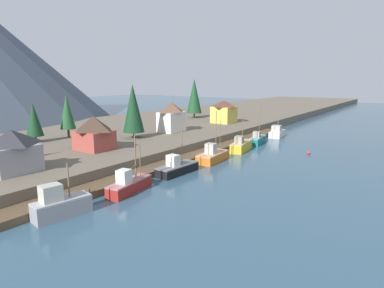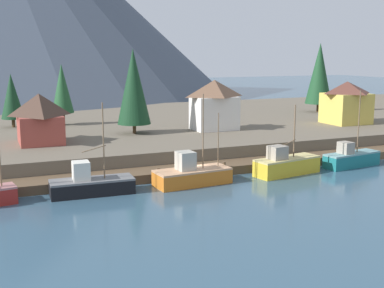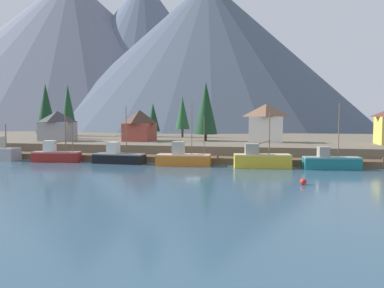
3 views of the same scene
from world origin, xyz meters
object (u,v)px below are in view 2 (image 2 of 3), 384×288
object	(u,v)px
fishing_boat_yellow	(286,165)
conifer_back_left	(319,73)
conifer_back_right	(134,87)
conifer_near_left	(12,96)
fishing_boat_black	(91,184)
house_red	(40,118)
fishing_boat_orange	(192,175)
house_white	(214,104)
conifer_mid_left	(62,89)
house_yellow	(346,102)
fishing_boat_teal	(351,158)

from	to	relation	value
fishing_boat_yellow	conifer_back_left	bearing A→B (deg)	38.79
conifer_back_right	conifer_near_left	bearing A→B (deg)	139.76
fishing_boat_yellow	conifer_back_right	bearing A→B (deg)	110.08
conifer_back_left	conifer_back_right	distance (m)	42.67
fishing_boat_black	fishing_boat_yellow	size ratio (longest dim) A/B	1.08
conifer_near_left	conifer_back_left	size ratio (longest dim) A/B	0.62
fishing_boat_black	house_red	world-z (taller)	fishing_boat_black
fishing_boat_black	fishing_boat_orange	xyz separation A→B (m)	(10.73, -0.37, 0.07)
fishing_boat_black	fishing_boat_yellow	world-z (taller)	fishing_boat_black
house_white	conifer_back_left	bearing A→B (deg)	24.40
fishing_boat_black	fishing_boat_orange	bearing A→B (deg)	0.50
conifer_mid_left	conifer_back_left	size ratio (longest dim) A/B	0.73
fishing_boat_orange	house_yellow	bearing A→B (deg)	21.92
fishing_boat_teal	conifer_near_left	bearing A→B (deg)	129.81
conifer_near_left	fishing_boat_orange	bearing A→B (deg)	-64.94
fishing_boat_orange	conifer_near_left	world-z (taller)	conifer_near_left
conifer_mid_left	fishing_boat_black	bearing A→B (deg)	-94.08
house_white	conifer_back_left	distance (m)	31.79
fishing_boat_yellow	fishing_boat_teal	distance (m)	9.77
conifer_near_left	conifer_back_right	distance (m)	20.71
fishing_boat_black	house_red	distance (m)	18.37
house_red	conifer_back_left	xyz separation A→B (m)	(54.27, 14.90, 4.29)
fishing_boat_orange	conifer_near_left	size ratio (longest dim) A/B	1.16
fishing_boat_black	fishing_boat_teal	xyz separation A→B (m)	(32.31, -0.08, 0.03)
house_white	conifer_near_left	distance (m)	31.47
house_yellow	conifer_near_left	xyz separation A→B (m)	(-50.92, 16.54, 1.31)
house_white	conifer_back_left	world-z (taller)	conifer_back_left
house_red	house_yellow	size ratio (longest dim) A/B	0.99
conifer_back_left	fishing_boat_black	bearing A→B (deg)	-147.79
fishing_boat_orange	conifer_back_right	world-z (taller)	conifer_back_right
conifer_mid_left	conifer_back_right	distance (m)	15.23
fishing_boat_yellow	conifer_mid_left	bearing A→B (deg)	110.95
fishing_boat_black	fishing_boat_teal	world-z (taller)	fishing_boat_teal
fishing_boat_yellow	fishing_boat_orange	bearing A→B (deg)	169.77
fishing_boat_black	house_white	world-z (taller)	house_white
fishing_boat_orange	house_red	bearing A→B (deg)	122.28
fishing_boat_orange	house_red	distance (m)	22.93
fishing_boat_orange	conifer_back_left	size ratio (longest dim) A/B	0.72
fishing_boat_teal	conifer_mid_left	world-z (taller)	conifer_mid_left
conifer_back_right	fishing_boat_black	bearing A→B (deg)	-117.11
house_red	house_white	distance (m)	25.59
conifer_mid_left	conifer_back_right	xyz separation A→B (m)	(8.11, -12.86, 0.88)
fishing_boat_yellow	conifer_near_left	bearing A→B (deg)	119.19
conifer_mid_left	conifer_back_left	xyz separation A→B (m)	(49.07, -0.93, 1.69)
house_yellow	fishing_boat_orange	bearing A→B (deg)	-153.22
fishing_boat_orange	fishing_boat_yellow	xyz separation A→B (m)	(11.83, -0.07, 0.10)
fishing_boat_teal	house_white	size ratio (longest dim) A/B	1.25
fishing_boat_yellow	conifer_back_right	size ratio (longest dim) A/B	0.70
fishing_boat_black	fishing_boat_teal	distance (m)	32.31
house_yellow	conifer_mid_left	size ratio (longest dim) A/B	0.70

